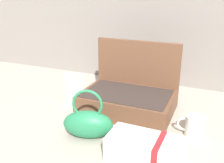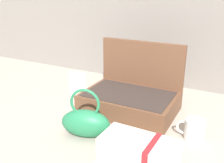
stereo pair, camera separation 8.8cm
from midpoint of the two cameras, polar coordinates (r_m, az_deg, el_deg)
name	(u,v)px [view 2 (the right image)]	position (r m, az deg, el deg)	size (l,w,h in m)	color
ground_plane	(109,119)	(1.21, 1.46, -8.18)	(6.00, 6.00, 0.00)	#9E9384
open_suitcase	(132,96)	(1.27, 6.32, -3.18)	(0.43, 0.30, 0.32)	brown
teal_pouch_handbag	(86,122)	(1.05, -3.38, -8.89)	(0.22, 0.14, 0.21)	#237247
cream_toiletry_bag	(140,151)	(0.92, 8.98, -14.94)	(0.27, 0.14, 0.09)	silver
coffee_mug	(194,130)	(1.10, 19.79, -9.95)	(0.11, 0.08, 0.08)	white
info_card_left	(78,88)	(1.34, -5.53, -1.38)	(0.10, 0.01, 0.17)	white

